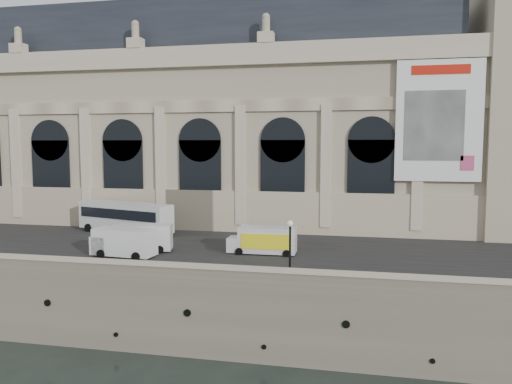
# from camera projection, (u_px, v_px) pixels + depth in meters

# --- Properties ---
(ground) EXTENTS (260.00, 260.00, 0.00)m
(ground) POSITION_uv_depth(u_px,v_px,m) (164.00, 356.00, 39.02)
(ground) COLOR black
(ground) RESTS_ON ground
(quay) EXTENTS (160.00, 70.00, 6.00)m
(quay) POSITION_uv_depth(u_px,v_px,m) (255.00, 237.00, 72.85)
(quay) COLOR gray
(quay) RESTS_ON ground
(street) EXTENTS (160.00, 24.00, 0.06)m
(street) POSITION_uv_depth(u_px,v_px,m) (214.00, 245.00, 52.09)
(street) COLOR #2D2D2D
(street) RESTS_ON quay
(parapet) EXTENTS (160.00, 1.40, 1.21)m
(parapet) POSITION_uv_depth(u_px,v_px,m) (165.00, 271.00, 38.97)
(parapet) COLOR gray
(parapet) RESTS_ON quay
(museum) EXTENTS (69.00, 18.70, 29.10)m
(museum) POSITION_uv_depth(u_px,v_px,m) (206.00, 121.00, 68.43)
(museum) COLOR #B5A78B
(museum) RESTS_ON quay
(bus_left) EXTENTS (12.67, 6.04, 3.67)m
(bus_left) POSITION_uv_depth(u_px,v_px,m) (125.00, 216.00, 58.49)
(bus_left) COLOR silver
(bus_left) RESTS_ON quay
(van_b) EXTENTS (6.17, 2.94, 2.66)m
(van_b) POSITION_uv_depth(u_px,v_px,m) (121.00, 242.00, 46.58)
(van_b) COLOR silver
(van_b) RESTS_ON quay
(van_c) EXTENTS (6.34, 3.63, 2.66)m
(van_c) POSITION_uv_depth(u_px,v_px,m) (138.00, 238.00, 48.78)
(van_c) COLOR silver
(van_c) RESTS_ON quay
(box_truck) EXTENTS (6.56, 2.39, 2.64)m
(box_truck) POSITION_uv_depth(u_px,v_px,m) (264.00, 240.00, 47.70)
(box_truck) COLOR silver
(box_truck) RESTS_ON quay
(lamp_right) EXTENTS (0.47, 0.47, 4.60)m
(lamp_right) POSITION_uv_depth(u_px,v_px,m) (290.00, 250.00, 38.88)
(lamp_right) COLOR black
(lamp_right) RESTS_ON quay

